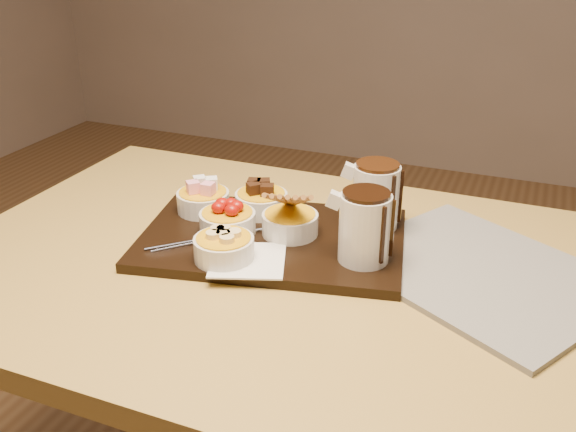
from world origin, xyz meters
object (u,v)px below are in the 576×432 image
at_px(pitcher_milk_chocolate, 376,197).
at_px(newspaper, 480,272).
at_px(serving_board, 272,239).
at_px(dining_table, 291,311).
at_px(pitcher_dark_chocolate, 365,228).
at_px(bowl_strawberries, 228,223).

distance_m(pitcher_milk_chocolate, newspaper, 0.23).
height_order(serving_board, newspaper, serving_board).
bearing_deg(dining_table, pitcher_dark_chocolate, 11.99).
bearing_deg(bowl_strawberries, pitcher_milk_chocolate, 28.01).
bearing_deg(dining_table, pitcher_milk_chocolate, 56.89).
xyz_separation_m(dining_table, bowl_strawberries, (-0.13, 0.03, 0.14)).
height_order(dining_table, newspaper, newspaper).
bearing_deg(serving_board, dining_table, -53.23).
xyz_separation_m(serving_board, pitcher_milk_chocolate, (0.16, 0.10, 0.07)).
height_order(bowl_strawberries, pitcher_dark_chocolate, pitcher_dark_chocolate).
bearing_deg(dining_table, newspaper, 14.73).
relative_size(pitcher_dark_chocolate, newspaper, 0.29).
height_order(dining_table, serving_board, serving_board).
height_order(serving_board, pitcher_milk_chocolate, pitcher_milk_chocolate).
bearing_deg(bowl_strawberries, serving_board, 15.20).
height_order(dining_table, pitcher_milk_chocolate, pitcher_milk_chocolate).
bearing_deg(newspaper, serving_board, -145.40).
height_order(pitcher_dark_chocolate, newspaper, pitcher_dark_chocolate).
bearing_deg(bowl_strawberries, newspaper, 6.52).
bearing_deg(pitcher_dark_chocolate, bowl_strawberries, 167.35).
relative_size(serving_board, bowl_strawberries, 4.60).
bearing_deg(serving_board, bowl_strawberries, -176.42).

